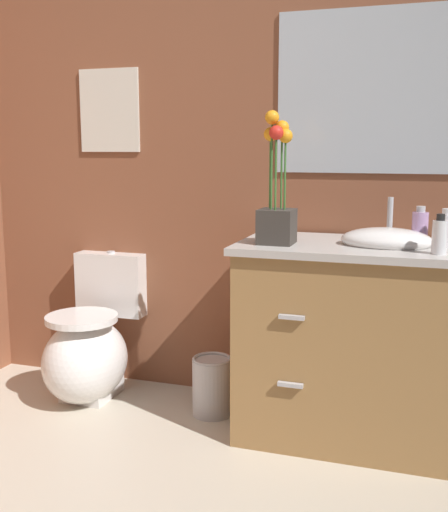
% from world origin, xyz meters
% --- Properties ---
extents(wall_back, '(3.97, 0.05, 2.50)m').
position_xyz_m(wall_back, '(0.20, 1.80, 1.25)').
color(wall_back, brown).
rests_on(wall_back, ground_plane).
extents(toilet, '(0.38, 0.59, 0.69)m').
position_xyz_m(toilet, '(-0.60, 1.50, 0.24)').
color(toilet, white).
rests_on(toilet, ground_plane).
extents(vanity_cabinet, '(0.94, 0.56, 1.01)m').
position_xyz_m(vanity_cabinet, '(0.66, 1.47, 0.43)').
color(vanity_cabinet, '#9E7242').
rests_on(vanity_cabinet, ground_plane).
extents(flower_vase, '(0.14, 0.14, 0.53)m').
position_xyz_m(flower_vase, '(0.36, 1.37, 0.99)').
color(flower_vase, '#38332D').
rests_on(flower_vase, vanity_cabinet).
extents(soap_bottle, '(0.06, 0.06, 0.15)m').
position_xyz_m(soap_bottle, '(0.91, 1.55, 0.90)').
color(soap_bottle, '#B28CBF').
rests_on(soap_bottle, vanity_cabinet).
extents(lotion_bottle, '(0.07, 0.07, 0.15)m').
position_xyz_m(lotion_bottle, '(1.00, 1.48, 0.90)').
color(lotion_bottle, white).
rests_on(lotion_bottle, vanity_cabinet).
extents(hand_wash_bottle, '(0.05, 0.05, 0.15)m').
position_xyz_m(hand_wash_bottle, '(0.98, 1.31, 0.89)').
color(hand_wash_bottle, white).
rests_on(hand_wash_bottle, vanity_cabinet).
extents(trash_bin, '(0.18, 0.18, 0.27)m').
position_xyz_m(trash_bin, '(0.04, 1.49, 0.14)').
color(trash_bin, '#B7B7BC').
rests_on(trash_bin, ground_plane).
extents(wall_poster, '(0.32, 0.01, 0.40)m').
position_xyz_m(wall_poster, '(-0.60, 1.76, 1.39)').
color(wall_poster, silver).
extents(wall_mirror, '(0.80, 0.01, 0.70)m').
position_xyz_m(wall_mirror, '(0.66, 1.76, 1.45)').
color(wall_mirror, '#B2BCC6').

